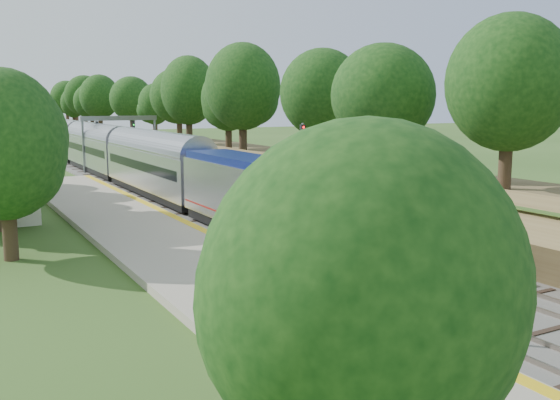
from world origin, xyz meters
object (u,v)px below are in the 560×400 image
lamppost_far (258,230)px  signal_platform (287,194)px  signal_gantry (120,128)px  signal_farside (302,159)px  train (79,147)px  lamppost_mid (360,260)px

lamppost_far → signal_platform: signal_platform is taller
signal_gantry → signal_farside: signal_farside is taller
train → signal_farside: bearing=-81.8°
lamppost_far → signal_platform: 2.43m
lamppost_mid → signal_farside: (9.72, 19.82, 1.37)m
signal_platform → signal_farside: size_ratio=0.93×
lamppost_mid → signal_farside: signal_farside is taller
signal_gantry → train: (-2.47, 9.83, -2.59)m
lamppost_far → signal_farside: 15.72m
train → signal_platform: (-2.90, -56.63, 1.68)m
lamppost_mid → lamppost_far: lamppost_mid is taller
signal_gantry → lamppost_far: bearing=-97.5°
lamppost_mid → signal_platform: 6.15m
signal_platform → train: bearing=87.1°
lamppost_mid → train: bearing=86.8°
signal_gantry → signal_platform: bearing=-96.5°
signal_platform → signal_farside: 16.58m
train → lamppost_mid: 62.69m
lamppost_far → signal_platform: bearing=-70.8°
train → lamppost_mid: size_ratio=24.61×
signal_farside → lamppost_far: bearing=-128.1°
train → signal_farside: (6.20, -42.77, 1.67)m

